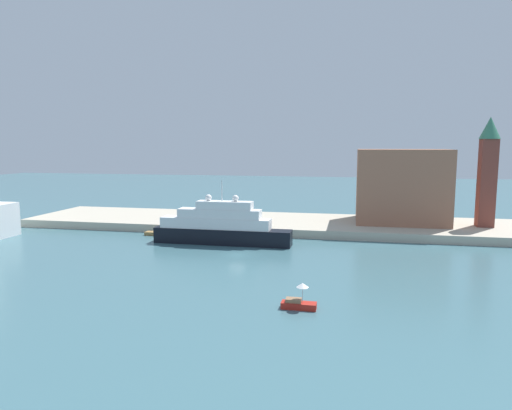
% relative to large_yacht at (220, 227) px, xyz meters
% --- Properties ---
extents(ground, '(400.00, 400.00, 0.00)m').
position_rel_large_yacht_xyz_m(ground, '(5.29, -8.08, -3.27)').
color(ground, '#3D6670').
extents(quay_dock, '(110.00, 23.51, 1.74)m').
position_rel_large_yacht_xyz_m(quay_dock, '(5.29, 19.68, -2.40)').
color(quay_dock, '#B7AD99').
rests_on(quay_dock, ground).
extents(large_yacht, '(26.25, 3.70, 12.07)m').
position_rel_large_yacht_xyz_m(large_yacht, '(0.00, 0.00, 0.00)').
color(large_yacht, black).
rests_on(large_yacht, ground).
extents(small_motorboat, '(4.02, 1.43, 3.04)m').
position_rel_large_yacht_xyz_m(small_motorboat, '(18.50, -31.72, -2.43)').
color(small_motorboat, '#B22319').
rests_on(small_motorboat, ground).
extents(work_barge, '(4.56, 1.75, 0.71)m').
position_rel_large_yacht_xyz_m(work_barge, '(-15.42, 5.33, -2.91)').
color(work_barge, olive).
rests_on(work_barge, ground).
extents(harbor_building, '(19.15, 14.43, 15.94)m').
position_rel_large_yacht_xyz_m(harbor_building, '(34.77, 22.28, 6.44)').
color(harbor_building, '#9E664C').
rests_on(harbor_building, quay_dock).
extents(bell_tower, '(4.11, 4.11, 22.53)m').
position_rel_large_yacht_xyz_m(bell_tower, '(51.29, 19.86, 10.82)').
color(bell_tower, brown).
rests_on(bell_tower, quay_dock).
extents(parked_car, '(4.21, 1.76, 1.23)m').
position_rel_large_yacht_xyz_m(parked_car, '(-6.97, 15.30, -1.00)').
color(parked_car, silver).
rests_on(parked_car, quay_dock).
extents(person_figure, '(0.36, 0.36, 1.59)m').
position_rel_large_yacht_xyz_m(person_figure, '(-3.15, 16.72, -0.80)').
color(person_figure, '#4C4C4C').
rests_on(person_figure, quay_dock).
extents(mooring_bollard, '(0.49, 0.49, 0.83)m').
position_rel_large_yacht_xyz_m(mooring_bollard, '(7.96, 9.18, -1.11)').
color(mooring_bollard, black).
rests_on(mooring_bollard, quay_dock).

